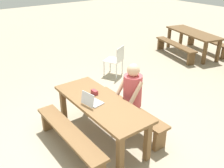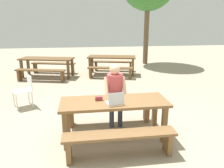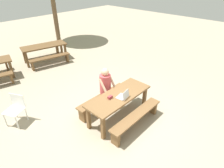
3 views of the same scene
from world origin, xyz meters
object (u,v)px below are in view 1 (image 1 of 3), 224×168
object	(u,v)px
laptop	(91,101)
plastic_chair	(116,60)
small_pouch	(94,92)
person_seated	(131,93)
picnic_table_rear	(193,35)
picnic_table_front	(100,107)

from	to	relation	value
laptop	plastic_chair	bearing A→B (deg)	-55.38
small_pouch	laptop	bearing A→B (deg)	-41.27
laptop	plastic_chair	size ratio (longest dim) A/B	0.39
person_seated	picnic_table_rear	size ratio (longest dim) A/B	0.60
person_seated	picnic_table_front	bearing A→B (deg)	-99.97
picnic_table_front	small_pouch	xyz separation A→B (m)	(-0.28, 0.07, 0.15)
picnic_table_front	small_pouch	distance (m)	0.32
laptop	small_pouch	size ratio (longest dim) A/B	2.44
picnic_table_front	laptop	size ratio (longest dim) A/B	6.06
laptop	picnic_table_front	bearing A→B (deg)	-102.95
picnic_table_front	laptop	xyz separation A→B (m)	(-0.01, -0.17, 0.17)
picnic_table_front	picnic_table_rear	world-z (taller)	picnic_table_front
laptop	small_pouch	xyz separation A→B (m)	(-0.27, 0.24, -0.02)
plastic_chair	laptop	bearing A→B (deg)	18.10
plastic_chair	picnic_table_rear	xyz separation A→B (m)	(0.11, 3.16, 0.19)
small_pouch	picnic_table_rear	distance (m)	5.28
person_seated	plastic_chair	bearing A→B (deg)	148.55
small_pouch	person_seated	size ratio (longest dim) A/B	0.10
laptop	small_pouch	distance (m)	0.36
person_seated	picnic_table_rear	world-z (taller)	person_seated
picnic_table_front	person_seated	xyz separation A→B (m)	(0.10, 0.59, 0.13)
small_pouch	plastic_chair	xyz separation A→B (m)	(-1.78, 1.85, -0.34)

